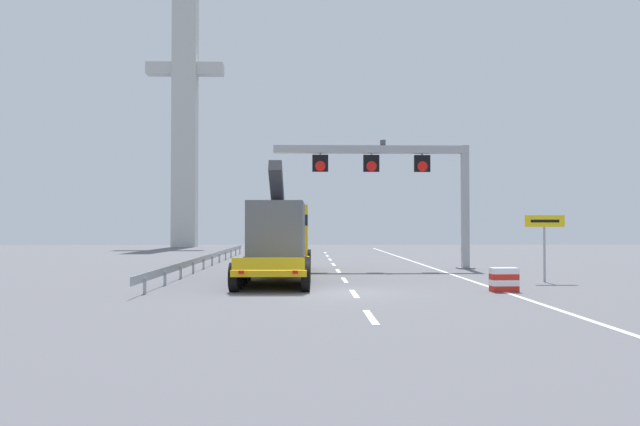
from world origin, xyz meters
The scene contains 9 objects.
ground centered at (0.00, 0.00, 0.00)m, with size 112.00×112.00×0.00m, color #5B5B60.
lane_markings centered at (0.52, 13.27, 0.01)m, with size 0.20×41.14×0.01m.
edge_line_right centered at (6.20, 12.00, 0.01)m, with size 0.20×63.00×0.01m, color silver.
overhead_lane_gantry centered at (4.15, 12.03, 5.73)m, with size 11.54×0.90×7.43m.
heavy_haul_truck_yellow centered at (-2.49, 7.71, 1.99)m, with size 3.17×14.09×5.30m.
exit_sign_yellow centered at (9.29, 3.81, 2.27)m, with size 1.76×0.15×2.95m.
crash_barrier_striped centered at (6.23, 0.13, 0.45)m, with size 1.02×0.54×0.90m.
guardrail_left centered at (-7.12, 14.96, 0.56)m, with size 0.13×33.93×0.76m.
bridge_pylon_distant centered at (-15.52, 47.94, 17.30)m, with size 9.00×2.00×33.83m.
Camera 1 is at (-1.23, -22.15, 2.48)m, focal length 33.40 mm.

